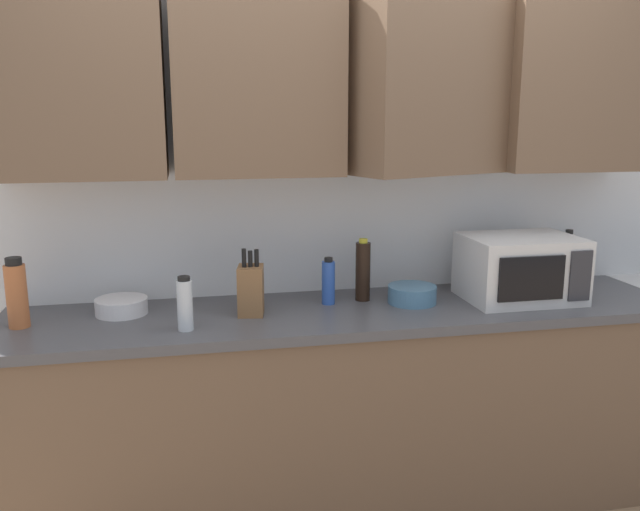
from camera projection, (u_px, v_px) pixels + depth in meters
The scene contains 11 objects.
wall_back_with_cabinets at pixel (337, 141), 2.81m from camera, with size 3.70×0.54×2.60m.
counter_run at pixel (347, 407), 2.83m from camera, with size 2.83×0.63×0.90m.
microwave at pixel (520, 268), 2.84m from camera, with size 0.48×0.37×0.28m.
knife_block at pixel (251, 290), 2.63m from camera, with size 0.12×0.14×0.27m.
bottle_soy_dark at pixel (363, 271), 2.83m from camera, with size 0.06×0.06×0.27m.
bottle_blue_cleaner at pixel (328, 282), 2.78m from camera, with size 0.06×0.06×0.20m.
bottle_spice_jar at pixel (17, 294), 2.46m from camera, with size 0.08×0.08×0.27m.
bottle_white_jar at pixel (567, 257), 3.15m from camera, with size 0.06×0.06×0.26m.
bottle_clear_tall at pixel (185, 304), 2.43m from camera, with size 0.06×0.06×0.21m.
bowl_ceramic_small at pixel (122, 306), 2.65m from camera, with size 0.21×0.21×0.06m, color silver.
bowl_mixing_large at pixel (412, 294), 2.81m from camera, with size 0.21×0.21×0.08m, color teal.
Camera 1 is at (-0.64, -2.85, 1.69)m, focal length 36.66 mm.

